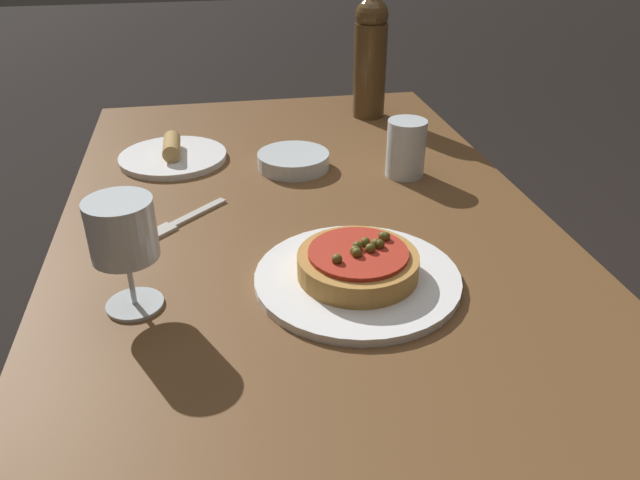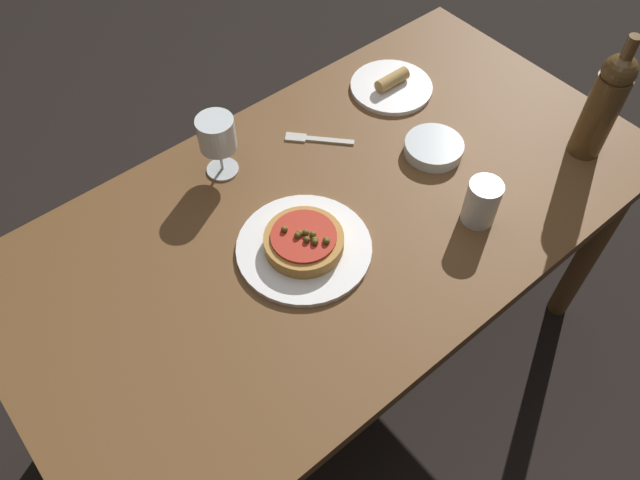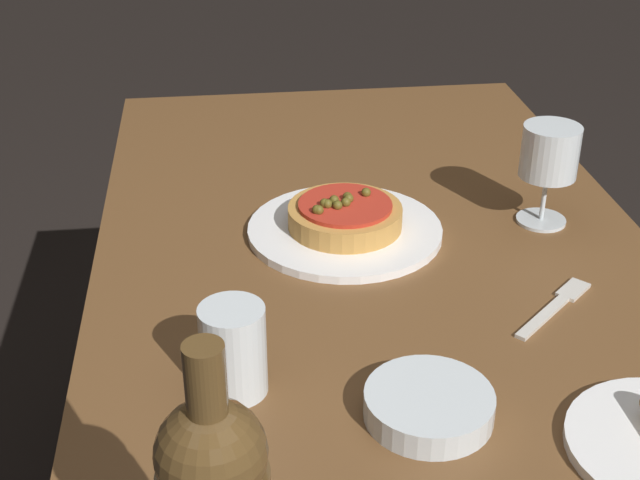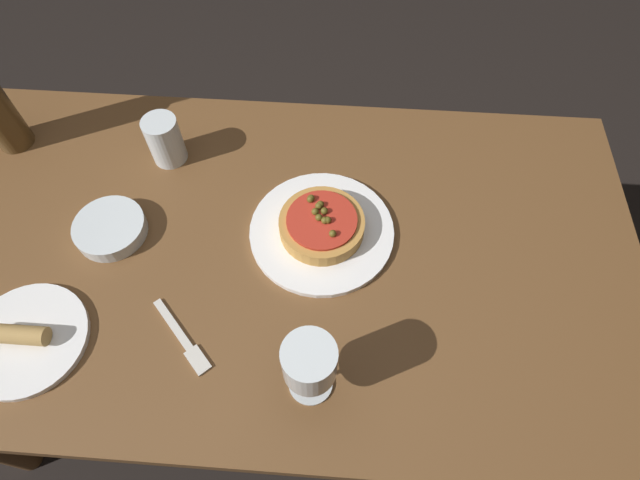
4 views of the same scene
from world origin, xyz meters
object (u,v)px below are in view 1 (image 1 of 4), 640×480
Objects in this scene: dinner_plate at (357,278)px; wine_bottle at (370,56)px; dining_table at (314,288)px; water_cup at (406,148)px; fork at (182,220)px; pizza at (358,263)px; side_bowl at (293,161)px; wine_glass at (122,233)px; side_plate at (173,155)px.

dinner_plate is 0.72m from wine_bottle.
water_cup is (-0.22, 0.21, 0.14)m from dining_table.
fork is (0.12, -0.41, -0.05)m from water_cup.
pizza is at bearing 93.94° from fork.
pizza is 1.20× the size of side_bowl.
dinner_plate is 0.31m from wine_glass.
wine_bottle is at bearing 144.89° from wine_glass.
wine_glass is 0.25m from fork.
dinner_plate is at bearing -15.47° from wine_bottle.
side_bowl is at bearing -176.02° from pizza.
water_cup is 0.45m from side_plate.
fork is (0.19, -0.21, -0.01)m from side_bowl.
water_cup reaches higher than dinner_plate.
wine_glass reaches higher than fork.
fork is 0.27m from side_plate.
side_bowl is at bearing 147.02° from wine_glass.
side_bowl is (-0.41, -0.03, 0.01)m from dinner_plate.
dinner_plate is at bearing -26.82° from water_cup.
side_bowl is (-0.07, -0.20, -0.04)m from water_cup.
wine_bottle reaches higher than side_bowl.
dining_table is 0.65m from wine_bottle.
side_plate reaches higher than fork.
wine_bottle reaches higher than dining_table.
water_cup is at bearing 153.18° from dinner_plate.
side_plate is (-0.49, 0.04, -0.10)m from wine_glass.
side_plate is (0.20, -0.45, -0.13)m from wine_bottle.
pizza is 1.56× the size of water_cup.
dining_table is 0.33m from water_cup.
dinner_plate is at bearing -74.10° from pizza.
wine_bottle is (-0.57, 0.23, 0.22)m from dining_table.
dinner_plate is 1.34× the size of side_plate.
pizza reaches higher than fork.
water_cup is at bearing 153.22° from pizza.
side_bowl is at bearing 178.87° from fork.
dinner_plate is 0.32m from fork.
side_plate is (-0.15, -0.43, -0.04)m from water_cup.
pizza reaches higher than side_plate.
fork is at bearing -48.21° from side_bowl.
wine_glass is 0.58m from water_cup.
wine_bottle reaches higher than side_plate.
fork is at bearing -117.52° from dining_table.
dinner_plate is 0.91× the size of wine_bottle.
dining_table is 0.31m from side_bowl.
wine_glass is 1.43× the size of water_cup.
wine_bottle is (-0.69, 0.48, 0.03)m from wine_glass.
wine_glass is 0.49× the size of wine_bottle.
side_plate is at bearing -152.41° from pizza.
water_cup reaches higher than side_bowl.
pizza is 0.30m from wine_glass.
wine_glass reaches higher than pizza.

